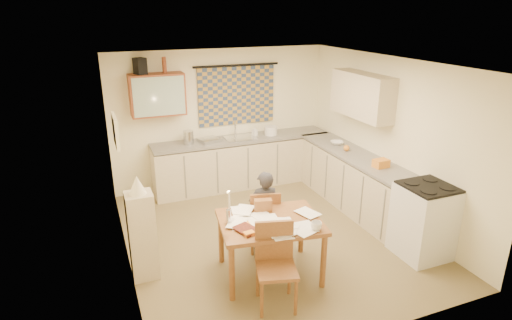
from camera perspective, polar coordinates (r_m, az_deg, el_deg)
name	(u,v)px	position (r m, az deg, el deg)	size (l,w,h in m)	color
floor	(269,235)	(6.42, 1.79, -10.03)	(4.00, 4.50, 0.02)	brown
ceiling	(271,62)	(5.62, 2.07, 12.90)	(4.00, 4.50, 0.02)	white
wall_back	(221,118)	(7.94, -4.70, 5.60)	(4.00, 0.02, 2.50)	#FBF2C9
wall_front	(369,229)	(4.11, 14.87, -8.93)	(4.00, 0.02, 2.50)	#FBF2C9
wall_left	(119,175)	(5.45, -17.81, -1.94)	(0.02, 4.50, 2.50)	#FBF2C9
wall_right	(389,139)	(6.93, 17.34, 2.66)	(0.02, 4.50, 2.50)	#FBF2C9
window_blind	(237,96)	(7.90, -2.59, 8.56)	(1.45, 0.03, 1.05)	navy
curtain_rod	(237,65)	(7.80, -2.60, 12.50)	(0.04, 0.04, 1.60)	black
wall_cabinet	(157,95)	(7.39, -13.01, 8.49)	(0.90, 0.34, 0.70)	brown
wall_cabinet_glass	(159,96)	(7.23, -12.78, 8.26)	(0.84, 0.02, 0.64)	#99B2A5
upper_cabinet_right	(362,95)	(7.10, 13.92, 8.38)	(0.34, 1.30, 0.70)	#C0B08F
framed_print	(115,131)	(5.70, -18.23, 3.71)	(0.04, 0.50, 0.40)	#EFE6C6
print_canvas	(118,131)	(5.70, -17.98, 3.74)	(0.01, 0.42, 0.32)	white
counter_back	(242,162)	(7.98, -1.83, -0.26)	(3.30, 0.62, 0.92)	#C0B08F
counter_right	(358,184)	(7.20, 13.50, -3.10)	(0.62, 2.95, 0.92)	#C0B08F
stove	(424,221)	(6.15, 21.51, -7.53)	(0.65, 0.65, 1.01)	white
sink	(240,140)	(7.83, -2.09, 2.65)	(0.55, 0.45, 0.10)	silver
tap	(235,128)	(7.93, -2.79, 4.22)	(0.03, 0.03, 0.28)	silver
dish_rack	(209,140)	(7.64, -6.26, 2.66)	(0.35, 0.30, 0.06)	silver
kettle	(188,137)	(7.53, -8.99, 2.99)	(0.18, 0.18, 0.24)	silver
mixing_bowl	(271,131)	(8.01, 1.99, 3.95)	(0.24, 0.24, 0.16)	white
soap_bottle	(255,131)	(7.94, -0.17, 3.89)	(0.10, 0.11, 0.18)	white
bowl	(337,143)	(7.58, 10.74, 2.27)	(0.29, 0.29, 0.05)	white
orange_bag	(381,163)	(6.64, 16.33, -0.42)	(0.22, 0.16, 0.12)	orange
fruit_orange	(346,148)	(7.25, 11.97, 1.57)	(0.10, 0.10, 0.10)	orange
speaker	(140,66)	(7.29, -15.22, 11.98)	(0.16, 0.20, 0.26)	black
bottle_green	(144,66)	(7.29, -14.69, 12.04)	(0.07, 0.07, 0.26)	#195926
bottle_brown	(164,65)	(7.34, -12.13, 12.28)	(0.07, 0.07, 0.26)	brown
dining_table	(270,247)	(5.39, 1.85, -11.53)	(1.34, 1.10, 0.75)	brown
chair_far	(263,230)	(5.97, 0.98, -9.33)	(0.49, 0.49, 0.90)	brown
chair_near	(276,282)	(4.95, 2.68, -15.89)	(0.53, 0.53, 0.96)	brown
person	(264,212)	(5.79, 1.09, -6.92)	(0.45, 0.32, 1.16)	black
shelf_stand	(142,236)	(5.43, -14.91, -9.76)	(0.32, 0.30, 1.12)	#C0B08F
lampshade	(137,185)	(5.15, -15.56, -3.22)	(0.20, 0.20, 0.22)	#EFE6C6
letter_rack	(263,205)	(5.39, 0.94, -6.08)	(0.22, 0.10, 0.16)	brown
mug	(316,226)	(5.02, 8.05, -8.70)	(0.17, 0.17, 0.10)	white
magazine	(239,233)	(4.92, -2.25, -9.68)	(0.30, 0.34, 0.03)	maroon
book	(238,229)	(5.01, -2.44, -9.13)	(0.18, 0.24, 0.02)	orange
orange_box	(249,234)	(4.88, -0.95, -9.79)	(0.12, 0.08, 0.04)	orange
eyeglasses	(289,231)	(4.97, 4.43, -9.45)	(0.13, 0.04, 0.02)	black
candle_holder	(229,217)	(5.11, -3.67, -7.53)	(0.06, 0.06, 0.18)	silver
candle	(229,200)	(5.06, -3.60, -5.29)	(0.02, 0.02, 0.22)	white
candle_flame	(228,192)	(4.95, -3.79, -4.31)	(0.02, 0.02, 0.02)	#FFCC66
papers	(271,223)	(5.13, 2.08, -8.34)	(1.22, 1.06, 0.03)	white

